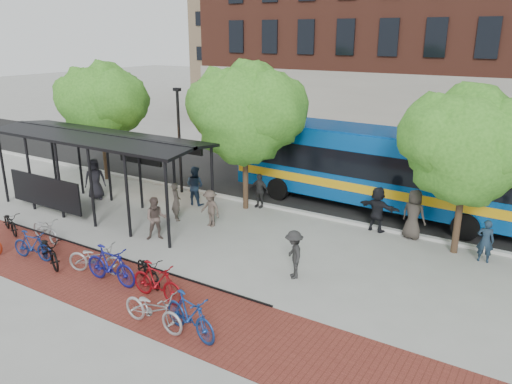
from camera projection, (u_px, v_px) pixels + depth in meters
The scene contains 31 objects.
ground at pixel (265, 248), 18.41m from camera, with size 160.00×160.00×0.00m, color #9E9E99.
asphalt_street at pixel (347, 192), 24.87m from camera, with size 160.00×8.00×0.01m, color black.
curb at pixel (312, 214), 21.62m from camera, with size 160.00×0.25×0.12m, color #B7B7B2.
brick_strip at pixel (126, 290), 15.38m from camera, with size 24.00×3.00×0.01m, color maroon.
bike_rack_rail at pixel (118, 269), 16.76m from camera, with size 12.00×0.05×0.95m, color black.
bus_shelter at pixel (96, 146), 21.21m from camera, with size 10.60×3.07×3.60m.
tree_a at pixel (102, 100), 25.83m from camera, with size 4.90×4.00×6.18m.
tree_b at pixel (248, 110), 21.23m from camera, with size 5.15×4.20×6.47m.
tree_c at pixel (471, 142), 16.81m from camera, with size 4.66×3.80×5.92m.
lamp_post_left at pixel (179, 138), 24.01m from camera, with size 0.35×0.20×5.12m.
bus at pixel (377, 164), 21.94m from camera, with size 13.34×3.66×3.57m.
bike_0 at pixel (10, 222), 19.67m from camera, with size 0.59×1.70×0.89m, color black.
bike_2 at pixel (45, 229), 18.92m from camera, with size 0.61×1.76×0.92m, color #98989A.
bike_3 at pixel (32, 246), 17.33m from camera, with size 0.49×1.72×1.03m, color navy.
bike_4 at pixel (49, 250), 16.94m from camera, with size 0.69×1.98×1.04m, color black.
bike_6 at pixel (96, 259), 16.32m from camera, with size 0.70×2.00×1.05m, color gray.
bike_7 at pixel (111, 265), 15.64m from camera, with size 0.58×2.06×1.24m, color navy.
bike_8 at pixel (148, 270), 15.71m from camera, with size 0.59×1.70×0.89m, color black.
bike_9 at pixel (157, 282), 14.67m from camera, with size 0.55×1.96×1.18m, color maroon.
bike_10 at pixel (153, 309), 13.30m from camera, with size 0.71×2.05×1.08m, color #9D9D9F.
bike_11 at pixel (190, 315), 12.92m from camera, with size 0.56×1.97×1.18m, color navy.
pedestrian_0 at pixel (95, 179), 23.55m from camera, with size 0.96×0.62×1.96m, color black.
pedestrian_1 at pixel (176, 202), 20.91m from camera, with size 0.60×0.39×1.64m, color #3F3832.
pedestrian_2 at pixel (195, 186), 22.82m from camera, with size 0.88×0.69×1.81m, color #21334D.
pedestrian_3 at pixel (210, 208), 20.25m from camera, with size 1.00×0.57×1.54m, color #50443B.
pedestrian_4 at pixel (259, 191), 22.50m from camera, with size 0.92×0.38×1.56m, color #2A2A2A.
pedestrian_5 at pixel (377, 209), 19.73m from camera, with size 1.70×0.54×1.83m, color black.
pedestrian_6 at pixel (414, 214), 19.00m from camera, with size 0.95×0.62×1.94m, color #3A332E.
pedestrian_7 at pixel (485, 241), 17.09m from camera, with size 0.56×0.37×1.54m, color #1A2B3C.
pedestrian_8 at pixel (156, 219), 18.92m from camera, with size 0.82×0.64×1.69m, color brown.
pedestrian_9 at pixel (294, 254), 15.96m from camera, with size 1.04×0.60×1.61m, color #252525.
Camera 1 is at (8.67, -14.52, 7.57)m, focal length 35.00 mm.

